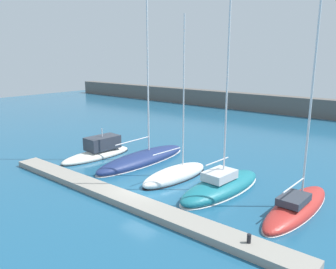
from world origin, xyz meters
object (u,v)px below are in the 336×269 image
sailboat_white_third (175,175)px  sailboat_red_fifth (297,207)px  motorboat_ivory_nearest (98,152)px  sailboat_navy_second (143,158)px  sailboat_teal_fourth (221,186)px  dock_bollard (249,239)px

sailboat_white_third → sailboat_red_fifth: size_ratio=0.93×
motorboat_ivory_nearest → sailboat_red_fifth: (17.79, 0.47, -0.21)m
sailboat_navy_second → sailboat_white_third: size_ratio=1.69×
sailboat_teal_fourth → sailboat_red_fifth: 5.03m
sailboat_red_fifth → dock_bollard: (-0.28, -5.74, 0.39)m
sailboat_navy_second → sailboat_red_fifth: bearing=-93.6°
sailboat_navy_second → dock_bollard: (13.30, -6.71, 0.28)m
motorboat_ivory_nearest → sailboat_red_fifth: sailboat_red_fifth is taller
motorboat_ivory_nearest → sailboat_navy_second: size_ratio=0.35×
sailboat_navy_second → sailboat_red_fifth: 13.61m
sailboat_white_third → sailboat_red_fifth: 8.90m
sailboat_navy_second → dock_bollard: size_ratio=46.93×
sailboat_navy_second → sailboat_white_third: sailboat_navy_second is taller
sailboat_white_third → motorboat_ivory_nearest: bearing=95.1°
sailboat_white_third → dock_bollard: size_ratio=27.78×
sailboat_teal_fourth → motorboat_ivory_nearest: bearing=95.4°
sailboat_teal_fourth → sailboat_red_fifth: bearing=-82.6°
sailboat_white_third → dock_bollard: bearing=-116.8°
motorboat_ivory_nearest → sailboat_white_third: 8.91m
dock_bollard → sailboat_navy_second: bearing=153.2°
motorboat_ivory_nearest → sailboat_red_fifth: 17.80m
motorboat_ivory_nearest → sailboat_red_fifth: size_ratio=0.55×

